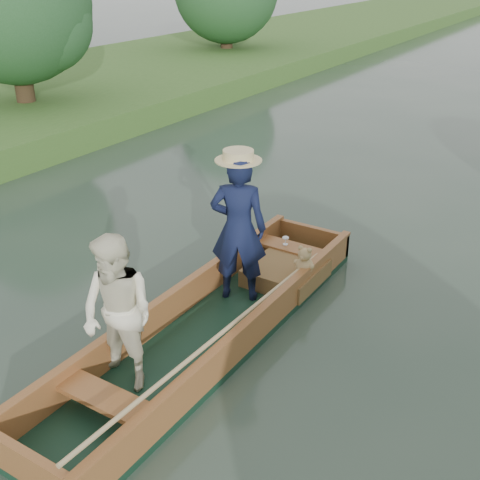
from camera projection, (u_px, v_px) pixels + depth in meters
The scene contains 3 objects.
ground at pixel (211, 337), 6.63m from camera, with size 120.00×120.00×0.00m, color #283D30.
trees_far at pixel (380, 18), 12.89m from camera, with size 22.98×17.00×4.55m.
punt at pixel (201, 292), 6.38m from camera, with size 1.18×5.01×1.89m.
Camera 1 is at (3.21, -4.48, 3.85)m, focal length 45.00 mm.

